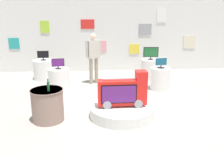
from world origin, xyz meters
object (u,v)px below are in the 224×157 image
at_px(tv_on_center_rear, 151,53).
at_px(tv_on_right_rear, 161,63).
at_px(display_pedestal_center_rear, 150,69).
at_px(display_pedestal_right_rear, 160,79).
at_px(side_table_round, 48,105).
at_px(bottle_on_side_table, 48,86).
at_px(tv_on_left_rear, 43,55).
at_px(novelty_firetruck_tv, 123,92).
at_px(shopper_browsing_near_truck, 93,55).
at_px(main_display_pedestal, 122,111).
at_px(tv_on_far_right, 58,63).
at_px(display_pedestal_far_right, 59,80).
at_px(display_pedestal_left_rear, 44,70).

distance_m(tv_on_center_rear, tv_on_right_rear, 1.41).
xyz_separation_m(display_pedestal_center_rear, display_pedestal_right_rear, (0.01, -1.40, 0.00)).
relative_size(side_table_round, bottle_on_side_table, 2.68).
bearing_deg(tv_on_center_rear, tv_on_left_rear, 177.34).
bearing_deg(novelty_firetruck_tv, side_table_round, -176.61).
xyz_separation_m(tv_on_left_rear, shopper_browsing_near_truck, (1.85, -0.73, 0.13)).
height_order(main_display_pedestal, novelty_firetruck_tv, novelty_firetruck_tv).
xyz_separation_m(main_display_pedestal, tv_on_far_right, (-1.78, 2.14, 0.76)).
xyz_separation_m(tv_on_center_rear, tv_on_far_right, (-3.25, -1.28, -0.08)).
relative_size(tv_on_left_rear, shopper_browsing_near_truck, 0.24).
xyz_separation_m(tv_on_left_rear, display_pedestal_right_rear, (3.99, -1.58, -0.54)).
relative_size(side_table_round, shopper_browsing_near_truck, 0.43).
distance_m(display_pedestal_center_rear, bottle_on_side_table, 4.85).
xyz_separation_m(novelty_firetruck_tv, tv_on_left_rear, (-2.53, 3.60, 0.28)).
relative_size(tv_on_center_rear, tv_on_far_right, 1.43).
height_order(tv_on_right_rear, side_table_round, tv_on_right_rear).
distance_m(display_pedestal_center_rear, tv_on_center_rear, 0.62).
relative_size(main_display_pedestal, tv_on_far_right, 3.99).
relative_size(tv_on_center_rear, display_pedestal_far_right, 0.78).
height_order(side_table_round, bottle_on_side_table, bottle_on_side_table).
xyz_separation_m(display_pedestal_left_rear, tv_on_center_rear, (3.98, -0.19, 0.62)).
xyz_separation_m(tv_on_right_rear, display_pedestal_far_right, (-3.26, 0.13, -0.53)).
xyz_separation_m(display_pedestal_center_rear, display_pedestal_far_right, (-3.25, -1.28, 0.00)).
bearing_deg(bottle_on_side_table, shopper_browsing_near_truck, 71.63).
height_order(tv_on_center_rear, display_pedestal_right_rear, tv_on_center_rear).
distance_m(display_pedestal_left_rear, display_pedestal_center_rear, 3.99).
height_order(tv_on_left_rear, display_pedestal_right_rear, tv_on_left_rear).
relative_size(display_pedestal_far_right, shopper_browsing_near_truck, 0.41).
relative_size(display_pedestal_left_rear, display_pedestal_right_rear, 1.10).
relative_size(novelty_firetruck_tv, tv_on_right_rear, 2.87).
bearing_deg(display_pedestal_far_right, tv_on_far_right, -98.08).
relative_size(tv_on_left_rear, tv_on_right_rear, 1.02).
xyz_separation_m(novelty_firetruck_tv, display_pedestal_left_rear, (-2.53, 3.61, -0.26)).
bearing_deg(main_display_pedestal, bottle_on_side_table, -172.44).
relative_size(display_pedestal_right_rear, side_table_round, 0.94).
bearing_deg(display_pedestal_left_rear, novelty_firetruck_tv, -54.96).
xyz_separation_m(main_display_pedestal, display_pedestal_right_rear, (1.49, 2.01, 0.23)).
bearing_deg(tv_on_far_right, novelty_firetruck_tv, -49.97).
bearing_deg(tv_on_right_rear, novelty_firetruck_tv, -125.95).
bearing_deg(novelty_firetruck_tv, main_display_pedestal, 164.54).
bearing_deg(tv_on_center_rear, tv_on_far_right, -158.57).
height_order(tv_on_far_right, shopper_browsing_near_truck, shopper_browsing_near_truck).
height_order(tv_on_center_rear, side_table_round, tv_on_center_rear).
xyz_separation_m(main_display_pedestal, shopper_browsing_near_truck, (-0.66, 2.87, 0.90)).
height_order(display_pedestal_right_rear, side_table_round, side_table_round).
bearing_deg(novelty_firetruck_tv, shopper_browsing_near_truck, 103.34).
distance_m(tv_on_left_rear, display_pedestal_right_rear, 4.33).
height_order(novelty_firetruck_tv, shopper_browsing_near_truck, shopper_browsing_near_truck).
relative_size(display_pedestal_far_right, tv_on_far_right, 1.82).
distance_m(novelty_firetruck_tv, tv_on_center_rear, 3.73).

